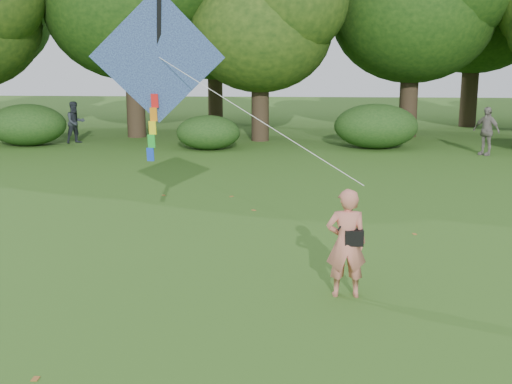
# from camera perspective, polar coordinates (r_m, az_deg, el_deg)

# --- Properties ---
(ground) EXTENTS (100.00, 100.00, 0.00)m
(ground) POSITION_cam_1_polar(r_m,az_deg,el_deg) (10.10, 5.34, -10.87)
(ground) COLOR #265114
(ground) RESTS_ON ground
(man_kite_flyer) EXTENTS (0.68, 0.46, 1.82)m
(man_kite_flyer) POSITION_cam_1_polar(r_m,az_deg,el_deg) (10.62, 8.02, -4.52)
(man_kite_flyer) COLOR #D37563
(man_kite_flyer) RESTS_ON ground
(bystander_left) EXTENTS (1.14, 1.13, 1.86)m
(bystander_left) POSITION_cam_1_polar(r_m,az_deg,el_deg) (29.74, -15.76, 5.97)
(bystander_left) COLOR #272C34
(bystander_left) RESTS_ON ground
(bystander_right) EXTENTS (1.11, 1.13, 1.91)m
(bystander_right) POSITION_cam_1_polar(r_m,az_deg,el_deg) (26.83, 19.78, 5.12)
(bystander_right) COLOR gray
(bystander_right) RESTS_ON ground
(crossbody_bag) EXTENTS (0.43, 0.20, 0.72)m
(crossbody_bag) POSITION_cam_1_polar(r_m,az_deg,el_deg) (10.57, 8.68, -3.95)
(crossbody_bag) COLOR black
(crossbody_bag) RESTS_ON ground
(flying_kite) EXTENTS (4.94, 2.40, 3.26)m
(flying_kite) POSITION_cam_1_polar(r_m,az_deg,el_deg) (12.43, -8.66, 11.58)
(flying_kite) COLOR #234598
(flying_kite) RESTS_ON ground
(tree_line) EXTENTS (54.70, 15.30, 9.48)m
(tree_line) POSITION_cam_1_polar(r_m,az_deg,el_deg) (32.27, 7.44, 15.10)
(tree_line) COLOR #3A2D1E
(tree_line) RESTS_ON ground
(shrub_band) EXTENTS (39.15, 3.22, 1.88)m
(shrub_band) POSITION_cam_1_polar(r_m,az_deg,el_deg) (27.07, 2.80, 5.68)
(shrub_band) COLOR #264919
(shrub_band) RESTS_ON ground
(fallen_leaves) EXTENTS (10.33, 12.15, 0.01)m
(fallen_leaves) POSITION_cam_1_polar(r_m,az_deg,el_deg) (12.47, 2.20, -6.22)
(fallen_leaves) COLOR #996029
(fallen_leaves) RESTS_ON ground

